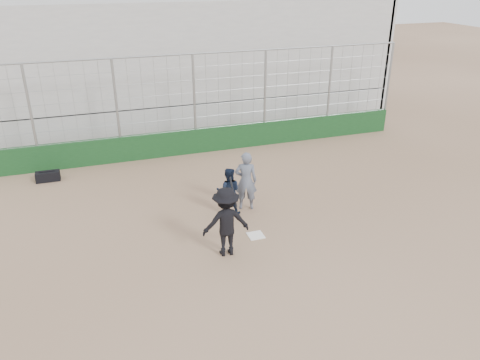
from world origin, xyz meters
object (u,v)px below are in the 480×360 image
object	(u,v)px
equipment_bag	(48,176)
catcher_crouched	(229,199)
batter_at_plate	(226,222)
umpire	(246,184)

from	to	relation	value
equipment_bag	catcher_crouched	bearing A→B (deg)	-39.49
batter_at_plate	equipment_bag	distance (m)	8.05
catcher_crouched	umpire	distance (m)	0.73
batter_at_plate	umpire	size ratio (longest dim) A/B	1.20
batter_at_plate	umpire	world-z (taller)	batter_at_plate
batter_at_plate	equipment_bag	size ratio (longest dim) A/B	2.47
batter_at_plate	umpire	bearing A→B (deg)	59.20
batter_at_plate	equipment_bag	world-z (taller)	batter_at_plate
catcher_crouched	equipment_bag	distance (m)	6.99
batter_at_plate	catcher_crouched	bearing A→B (deg)	70.84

